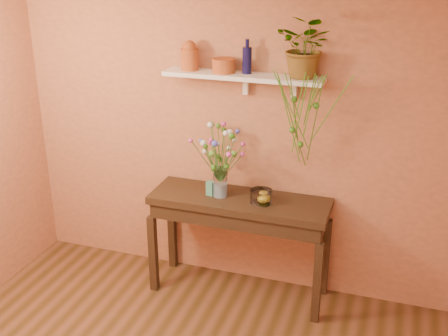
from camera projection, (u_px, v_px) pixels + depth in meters
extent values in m
cube|color=#C3764D|center=(241.00, 139.00, 4.76)|extent=(4.00, 0.04, 2.70)
cube|color=#322215|center=(239.00, 201.00, 4.68)|extent=(1.51, 0.49, 0.06)
cube|color=#322215|center=(239.00, 212.00, 4.71)|extent=(1.45, 0.45, 0.13)
cube|color=#322215|center=(153.00, 254.00, 4.90)|extent=(0.06, 0.06, 0.72)
cube|color=#322215|center=(317.00, 283.00, 4.47)|extent=(0.06, 0.06, 0.72)
cube|color=#322215|center=(172.00, 232.00, 5.27)|extent=(0.06, 0.06, 0.72)
cube|color=#322215|center=(325.00, 257.00, 4.85)|extent=(0.06, 0.06, 0.72)
cube|color=white|center=(243.00, 76.00, 4.41)|extent=(1.30, 0.24, 0.04)
cube|color=white|center=(246.00, 85.00, 4.53)|extent=(0.04, 0.05, 0.15)
cube|color=white|center=(294.00, 89.00, 4.41)|extent=(0.04, 0.05, 0.15)
cylinder|color=#9E3E1E|center=(190.00, 60.00, 4.51)|extent=(0.14, 0.14, 0.17)
sphere|color=#9E3E1E|center=(189.00, 47.00, 4.48)|extent=(0.11, 0.11, 0.11)
cylinder|color=#9E3E1E|center=(224.00, 66.00, 4.44)|extent=(0.19, 0.19, 0.11)
cylinder|color=#0E0D38|center=(247.00, 60.00, 4.39)|extent=(0.10, 0.10, 0.21)
cylinder|color=#0E0D38|center=(247.00, 43.00, 4.34)|extent=(0.04, 0.04, 0.06)
imported|color=#2F6616|center=(307.00, 47.00, 4.20)|extent=(0.51, 0.48, 0.47)
cylinder|color=#2F6616|center=(292.00, 121.00, 4.29)|extent=(0.22, 0.21, 0.79)
cylinder|color=#38891C|center=(299.00, 103.00, 4.22)|extent=(0.09, 0.02, 0.49)
cylinder|color=#38891C|center=(314.00, 95.00, 4.14)|extent=(0.14, 0.11, 0.34)
cylinder|color=#2F6616|center=(310.00, 99.00, 4.17)|extent=(0.08, 0.05, 0.42)
cylinder|color=#38891C|center=(331.00, 109.00, 4.18)|extent=(0.30, 0.09, 0.56)
cylinder|color=#38891C|center=(289.00, 121.00, 4.23)|extent=(0.15, 0.28, 0.75)
cylinder|color=#2F6616|center=(295.00, 117.00, 4.23)|extent=(0.04, 0.33, 0.70)
cylinder|color=#38891C|center=(310.00, 107.00, 4.17)|extent=(0.11, 0.15, 0.52)
cylinder|color=#38891C|center=(292.00, 96.00, 4.22)|extent=(0.10, 0.19, 0.39)
cylinder|color=#2F6616|center=(315.00, 121.00, 4.20)|extent=(0.13, 0.26, 0.73)
cylinder|color=#38891C|center=(291.00, 111.00, 4.28)|extent=(0.29, 0.12, 0.63)
cylinder|color=#38891C|center=(300.00, 116.00, 4.20)|extent=(0.14, 0.21, 0.66)
cylinder|color=#2F6616|center=(318.00, 93.00, 4.17)|extent=(0.15, 0.11, 0.32)
sphere|color=#2F6616|center=(292.00, 130.00, 4.28)|extent=(0.05, 0.05, 0.05)
sphere|color=#2F6616|center=(294.00, 100.00, 4.22)|extent=(0.05, 0.05, 0.05)
sphere|color=#2F6616|center=(316.00, 106.00, 4.22)|extent=(0.05, 0.05, 0.05)
sphere|color=#2F6616|center=(300.00, 144.00, 4.32)|extent=(0.05, 0.05, 0.05)
cylinder|color=white|center=(220.00, 182.00, 4.65)|extent=(0.12, 0.12, 0.25)
cylinder|color=silver|center=(220.00, 189.00, 4.68)|extent=(0.11, 0.11, 0.12)
cylinder|color=#386B28|center=(218.00, 163.00, 4.53)|extent=(0.02, 0.11, 0.37)
sphere|color=#4450D1|center=(215.00, 143.00, 4.42)|extent=(0.05, 0.05, 0.05)
cylinder|color=#386B28|center=(219.00, 163.00, 4.55)|extent=(0.01, 0.08, 0.35)
sphere|color=silver|center=(218.00, 144.00, 4.45)|extent=(0.03, 0.03, 0.03)
cylinder|color=#386B28|center=(223.00, 158.00, 4.51)|extent=(0.08, 0.10, 0.46)
sphere|color=silver|center=(226.00, 133.00, 4.37)|extent=(0.05, 0.05, 0.05)
cylinder|color=#386B28|center=(224.00, 168.00, 4.50)|extent=(0.12, 0.16, 0.31)
sphere|color=#BD388B|center=(229.00, 154.00, 4.36)|extent=(0.05, 0.05, 0.05)
cylinder|color=#386B28|center=(226.00, 159.00, 4.49)|extent=(0.14, 0.14, 0.45)
sphere|color=#2F6616|center=(232.00, 136.00, 4.33)|extent=(0.05, 0.05, 0.05)
cylinder|color=#386B28|center=(227.00, 167.00, 4.53)|extent=(0.15, 0.09, 0.30)
sphere|color=#5B8E30|center=(234.00, 153.00, 4.42)|extent=(0.04, 0.04, 0.04)
cylinder|color=#386B28|center=(227.00, 168.00, 4.56)|extent=(0.13, 0.05, 0.27)
sphere|color=#5B8E30|center=(234.00, 154.00, 4.47)|extent=(0.05, 0.05, 0.05)
cylinder|color=#386B28|center=(231.00, 168.00, 4.56)|extent=(0.20, 0.02, 0.27)
sphere|color=#BD388B|center=(242.00, 154.00, 4.48)|extent=(0.04, 0.04, 0.04)
cylinder|color=#386B28|center=(232.00, 163.00, 4.60)|extent=(0.17, 0.09, 0.32)
sphere|color=#BD388B|center=(243.00, 144.00, 4.55)|extent=(0.04, 0.04, 0.04)
cylinder|color=#386B28|center=(225.00, 164.00, 4.59)|extent=(0.07, 0.03, 0.29)
sphere|color=silver|center=(229.00, 148.00, 4.54)|extent=(0.04, 0.04, 0.04)
cylinder|color=#386B28|center=(229.00, 156.00, 4.63)|extent=(0.10, 0.17, 0.40)
sphere|color=#4450D1|center=(237.00, 131.00, 4.61)|extent=(0.04, 0.04, 0.04)
cylinder|color=#386B28|center=(225.00, 157.00, 4.60)|extent=(0.06, 0.10, 0.40)
sphere|color=silver|center=(230.00, 132.00, 4.56)|extent=(0.05, 0.05, 0.05)
cylinder|color=#386B28|center=(227.00, 160.00, 4.64)|extent=(0.08, 0.16, 0.32)
sphere|color=silver|center=(234.00, 140.00, 4.64)|extent=(0.04, 0.04, 0.04)
cylinder|color=#386B28|center=(222.00, 152.00, 4.64)|extent=(0.03, 0.17, 0.45)
sphere|color=#BD388B|center=(224.00, 124.00, 4.63)|extent=(0.04, 0.04, 0.04)
cylinder|color=#386B28|center=(222.00, 155.00, 4.70)|extent=(0.06, 0.26, 0.36)
sphere|color=#2F6616|center=(224.00, 130.00, 4.76)|extent=(0.05, 0.05, 0.05)
cylinder|color=#386B28|center=(219.00, 153.00, 4.66)|extent=(0.08, 0.19, 0.42)
sphere|color=#5B8E30|center=(218.00, 126.00, 4.67)|extent=(0.05, 0.05, 0.05)
cylinder|color=#386B28|center=(216.00, 153.00, 4.61)|extent=(0.11, 0.08, 0.46)
sphere|color=#5B8E30|center=(211.00, 125.00, 4.57)|extent=(0.05, 0.05, 0.05)
cylinder|color=#386B28|center=(216.00, 161.00, 4.67)|extent=(0.13, 0.14, 0.29)
sphere|color=#BD388B|center=(211.00, 142.00, 4.69)|extent=(0.05, 0.05, 0.05)
cylinder|color=#386B28|center=(216.00, 161.00, 4.61)|extent=(0.09, 0.04, 0.34)
sphere|color=#BD388B|center=(211.00, 140.00, 4.57)|extent=(0.04, 0.04, 0.04)
cylinder|color=#386B28|center=(215.00, 153.00, 4.57)|extent=(0.09, 0.01, 0.48)
sphere|color=silver|center=(210.00, 125.00, 4.50)|extent=(0.05, 0.05, 0.05)
cylinder|color=#386B28|center=(211.00, 161.00, 4.60)|extent=(0.17, 0.01, 0.34)
sphere|color=#4450D1|center=(201.00, 141.00, 4.56)|extent=(0.03, 0.03, 0.03)
cylinder|color=#386B28|center=(212.00, 162.00, 4.59)|extent=(0.14, 0.03, 0.33)
sphere|color=silver|center=(203.00, 143.00, 4.54)|extent=(0.05, 0.05, 0.05)
cylinder|color=#386B28|center=(213.00, 166.00, 4.57)|extent=(0.11, 0.10, 0.28)
sphere|color=silver|center=(204.00, 151.00, 4.50)|extent=(0.04, 0.04, 0.04)
cylinder|color=#386B28|center=(206.00, 161.00, 4.51)|extent=(0.18, 0.21, 0.41)
sphere|color=#BD388B|center=(191.00, 141.00, 4.37)|extent=(0.04, 0.04, 0.04)
cylinder|color=#386B28|center=(213.00, 164.00, 4.55)|extent=(0.09, 0.11, 0.33)
sphere|color=#2F6616|center=(206.00, 146.00, 4.45)|extent=(0.04, 0.04, 0.04)
cylinder|color=#386B28|center=(216.00, 168.00, 4.55)|extent=(0.04, 0.12, 0.28)
sphere|color=#5B8E30|center=(212.00, 154.00, 4.45)|extent=(0.06, 0.06, 0.06)
sphere|color=#2F6616|center=(221.00, 160.00, 4.72)|extent=(0.04, 0.04, 0.04)
sphere|color=#2F6616|center=(213.00, 168.00, 4.51)|extent=(0.04, 0.04, 0.04)
sphere|color=#2F6616|center=(213.00, 167.00, 4.51)|extent=(0.04, 0.04, 0.04)
sphere|color=#2F6616|center=(218.00, 156.00, 4.69)|extent=(0.04, 0.04, 0.04)
sphere|color=#2F6616|center=(227.00, 166.00, 4.49)|extent=(0.04, 0.04, 0.04)
sphere|color=#2F6616|center=(214.00, 170.00, 4.67)|extent=(0.04, 0.04, 0.04)
cylinder|color=white|center=(261.00, 197.00, 4.56)|extent=(0.18, 0.18, 0.11)
cylinder|color=white|center=(261.00, 202.00, 4.57)|extent=(0.18, 0.18, 0.01)
sphere|color=yellow|center=(263.00, 198.00, 4.57)|extent=(0.07, 0.07, 0.07)
cube|color=teal|center=(210.00, 188.00, 4.69)|extent=(0.07, 0.06, 0.12)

